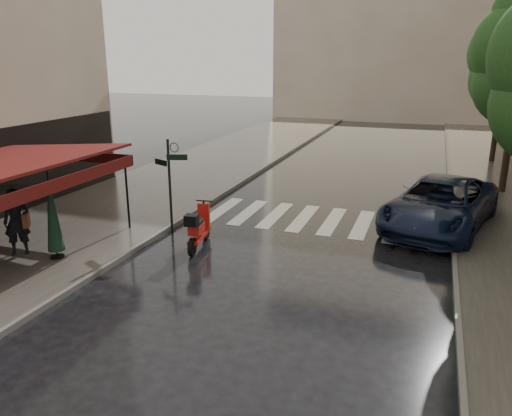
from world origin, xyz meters
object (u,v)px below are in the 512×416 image
Objects in this scene: pedestrian_with_umbrella at (13,196)px; parasol_back at (52,212)px; parked_car at (440,204)px; scooter at (198,229)px.

pedestrian_with_umbrella is 1.25m from parasol_back.
parasol_back is (-10.11, -6.63, 0.61)m from parked_car.
pedestrian_with_umbrella reaches higher than scooter.
parked_car is at bearing 33.26° from parasol_back.
parked_car reaches higher than scooter.
pedestrian_with_umbrella is at bearing -134.70° from parked_car.
parasol_back is at bearing -154.36° from scooter.
pedestrian_with_umbrella is 5.23m from scooter.
scooter is 4.10m from parasol_back.
parked_car is 2.45× the size of parasol_back.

